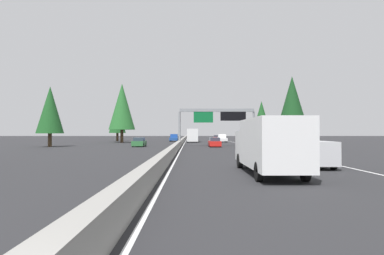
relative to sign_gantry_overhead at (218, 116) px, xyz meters
The scene contains 18 objects.
ground_plane 10.10m from the sign_gantry_overhead, 43.25° to the left, with size 320.00×320.00×0.00m, color #262628.
median_barrier 27.53m from the sign_gantry_overhead, 13.49° to the left, with size 180.00×0.56×0.90m, color gray.
shoulder_stripe_right 18.00m from the sign_gantry_overhead, 18.47° to the right, with size 160.00×0.16×0.01m, color silver.
shoulder_stripe_median 18.09m from the sign_gantry_overhead, 19.42° to the left, with size 160.00×0.16×0.01m, color silver.
sign_gantry_overhead is the anchor object (origin of this frame).
box_truck_mid_center 37.28m from the sign_gantry_overhead, behind, with size 8.50×2.40×2.95m.
minivan_far_center 33.73m from the sign_gantry_overhead, behind, with size 5.00×1.95×1.69m.
sedan_mid_right 5.22m from the sign_gantry_overhead, 165.56° to the left, with size 4.40×1.80×1.47m.
pickup_distant_b 24.08m from the sign_gantry_overhead, ahead, with size 5.60×2.00×1.86m.
sedan_mid_left 43.14m from the sign_gantry_overhead, ahead, with size 4.40×1.80×1.47m.
bus_far_right 25.38m from the sign_gantry_overhead, ahead, with size 11.50×2.55×3.10m.
oncoming_near 13.54m from the sign_gantry_overhead, 98.62° to the left, with size 4.40×1.80×1.47m.
oncoming_far 31.61m from the sign_gantry_overhead, 16.14° to the left, with size 5.60×2.00×1.86m.
conifer_right_near 12.73m from the sign_gantry_overhead, 128.28° to the right, with size 4.52×4.52×10.28m.
conifer_right_mid 12.69m from the sign_gantry_overhead, 46.16° to the right, with size 3.65×3.65×8.28m.
conifer_left_near 26.86m from the sign_gantry_overhead, 95.06° to the left, with size 4.21×4.21×9.58m.
conifer_left_mid 27.32m from the sign_gantry_overhead, 46.54° to the left, with size 5.78×5.78×13.14m.
conifer_left_far 38.71m from the sign_gantry_overhead, 37.15° to the left, with size 4.28×4.28×9.73m.
Camera 1 is at (-1.32, -1.46, 2.23)m, focal length 31.09 mm.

